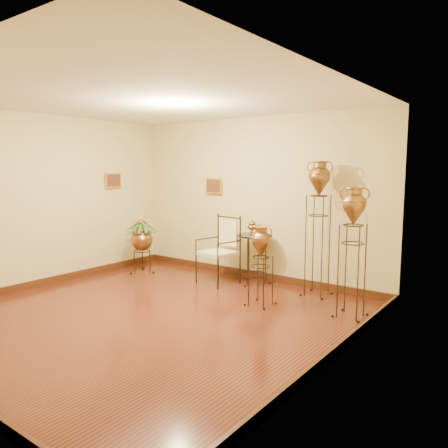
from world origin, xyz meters
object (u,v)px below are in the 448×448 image
Objects in this scene: amphora_mid at (352,251)px; side_table at (254,258)px; amphora_tall at (318,227)px; planter_urn at (142,237)px; armchair at (218,250)px.

amphora_mid is 1.63× the size of side_table.
side_table is (-1.14, 0.00, -0.62)m from amphora_tall.
planter_urn is at bearing -169.93° from amphora_tall.
amphora_mid is 1.53× the size of armchair.
armchair is (-2.40, 0.28, -0.30)m from amphora_mid.
side_table is at bearing 179.95° from amphora_tall.
amphora_mid is at bearing -18.36° from side_table.
amphora_tall reaches higher than armchair.
amphora_mid is (0.77, -0.63, -0.18)m from amphora_tall.
amphora_tall reaches higher than side_table.
armchair is at bearing -167.91° from amphora_tall.
planter_urn is (-3.23, -0.57, -0.39)m from amphora_tall.
armchair reaches higher than side_table.
armchair is (1.60, 0.23, -0.10)m from planter_urn.
side_table is at bearing 45.66° from armchair.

